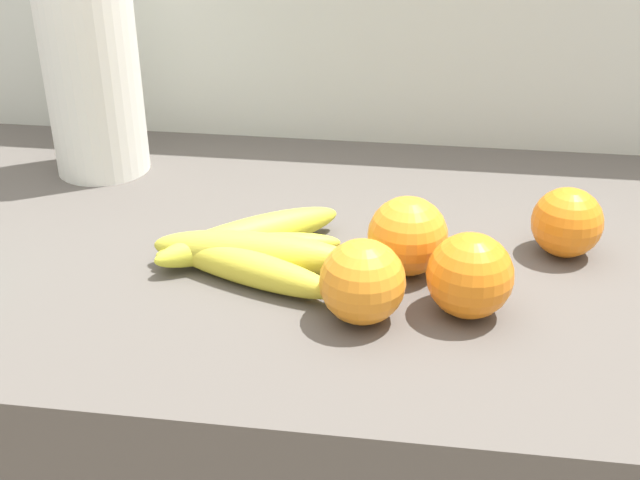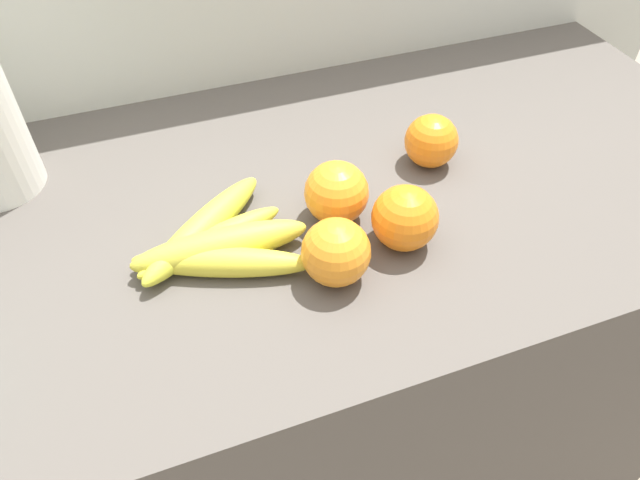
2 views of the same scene
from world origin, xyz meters
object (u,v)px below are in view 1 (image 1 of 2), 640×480
object	(u,v)px
orange_back_right	(362,282)
orange_front	(470,276)
orange_right	(408,236)
orange_far_right	(567,222)
banana_bunch	(250,250)
paper_towel_roll	(91,66)

from	to	relation	value
orange_back_right	orange_front	xyz separation A→B (m)	(0.10, 0.02, 0.00)
orange_back_right	orange_front	world-z (taller)	orange_front
orange_front	orange_back_right	bearing A→B (deg)	-166.24
orange_right	orange_far_right	bearing A→B (deg)	20.23
orange_far_right	orange_front	xyz separation A→B (m)	(-0.10, -0.13, 0.00)
orange_far_right	orange_back_right	world-z (taller)	orange_back_right
banana_bunch	paper_towel_roll	bearing A→B (deg)	137.20
orange_front	orange_right	bearing A→B (deg)	130.52
orange_back_right	orange_front	bearing A→B (deg)	13.76
orange_right	orange_back_right	size ratio (longest dim) A/B	1.02
banana_bunch	orange_right	world-z (taller)	orange_right
banana_bunch	paper_towel_roll	distance (m)	0.35
banana_bunch	orange_back_right	size ratio (longest dim) A/B	2.70
orange_far_right	orange_right	distance (m)	0.17
orange_right	paper_towel_roll	distance (m)	0.46
banana_bunch	orange_back_right	bearing A→B (deg)	-33.13
banana_bunch	orange_front	xyz separation A→B (m)	(0.22, -0.06, 0.02)
orange_back_right	orange_far_right	bearing A→B (deg)	37.50
orange_right	orange_back_right	distance (m)	0.10
orange_front	paper_towel_roll	world-z (taller)	paper_towel_roll
orange_far_right	orange_right	xyz separation A→B (m)	(-0.16, -0.06, 0.00)
banana_bunch	orange_far_right	xyz separation A→B (m)	(0.32, 0.07, 0.02)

